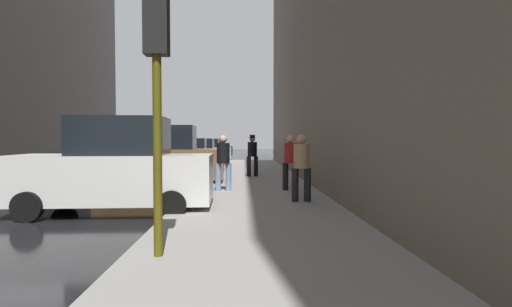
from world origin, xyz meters
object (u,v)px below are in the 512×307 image
pedestrian_in_tan_coat (301,164)px  pedestrian_in_red_jacket (291,160)px  parked_gray_coupe (196,153)px  parked_bronze_suv (163,158)px  traffic_light (157,62)px  pedestrian_with_fedora (252,153)px  pedestrian_in_jeans (223,160)px  parked_silver_sedan (205,151)px  fire_hydrant (213,170)px  parked_red_hatchback (184,157)px  parked_dark_green_sedan (210,149)px  parked_white_van (115,169)px

pedestrian_in_tan_coat → pedestrian_in_red_jacket: size_ratio=1.00×
parked_gray_coupe → parked_bronze_suv: bearing=-90.0°
parked_bronze_suv → traffic_light: traffic_light is taller
pedestrian_with_fedora → pedestrian_in_jeans: size_ratio=1.04×
parked_silver_sedan → pedestrian_in_jeans: size_ratio=2.47×
parked_bronze_suv → fire_hydrant: size_ratio=6.59×
parked_silver_sedan → pedestrian_with_fedora: bearing=-76.6°
pedestrian_in_red_jacket → pedestrian_in_jeans: (-2.09, -0.09, 0.00)m
parked_red_hatchback → parked_dark_green_sedan: (0.00, 16.28, 0.00)m
pedestrian_with_fedora → pedestrian_in_jeans: pedestrian_with_fedora is taller
parked_white_van → pedestrian_with_fedora: bearing=65.9°
parked_bronze_suv → parked_dark_green_sedan: 21.61m
parked_bronze_suv → parked_gray_coupe: parked_bronze_suv is taller
parked_gray_coupe → fire_hydrant: parked_gray_coupe is taller
parked_bronze_suv → parked_silver_sedan: bearing=90.0°
parked_white_van → pedestrian_in_red_jacket: bearing=33.1°
fire_hydrant → parked_red_hatchback: bearing=111.9°
parked_gray_coupe → parked_silver_sedan: size_ratio=1.00×
parked_gray_coupe → parked_silver_sedan: same height
pedestrian_in_red_jacket → pedestrian_in_jeans: 2.09m
parked_dark_green_sedan → parked_red_hatchback: bearing=-90.0°
parked_bronze_suv → pedestrian_with_fedora: bearing=30.5°
fire_hydrant → parked_white_van: bearing=-105.6°
parked_white_van → parked_bronze_suv: 5.61m
parked_white_van → fire_hydrant: size_ratio=6.60×
parked_red_hatchback → parked_gray_coupe: bearing=90.0°
fire_hydrant → pedestrian_in_jeans: (0.59, -3.61, 0.61)m
traffic_light → parked_silver_sedan: bearing=94.1°
parked_gray_coupe → pedestrian_with_fedora: (3.41, -8.69, 0.29)m
pedestrian_with_fedora → pedestrian_in_red_jacket: bearing=-77.0°
parked_dark_green_sedan → pedestrian_in_jeans: bearing=-84.4°
parked_silver_sedan → parked_bronze_suv: bearing=-90.0°
parked_bronze_suv → pedestrian_in_tan_coat: parked_bronze_suv is taller
parked_white_van → parked_gray_coupe: 16.30m
parked_gray_coupe → pedestrian_in_red_jacket: 14.11m
traffic_light → pedestrian_in_jeans: traffic_light is taller
parked_dark_green_sedan → pedestrian_in_jeans: (2.40, -24.38, 0.26)m
fire_hydrant → parked_gray_coupe: bearing=100.4°
parked_gray_coupe → traffic_light: bearing=-84.8°
parked_red_hatchback → traffic_light: 15.18m
pedestrian_with_fedora → pedestrian_in_red_jacket: pedestrian_with_fedora is taller
pedestrian_in_red_jacket → pedestrian_in_jeans: size_ratio=1.00×
parked_bronze_suv → parked_silver_sedan: size_ratio=1.10×
pedestrian_in_tan_coat → pedestrian_in_jeans: bearing=133.6°
parked_bronze_suv → pedestrian_in_red_jacket: size_ratio=2.71×
pedestrian_with_fedora → pedestrian_in_red_jacket: (1.08, -4.69, -0.03)m
parked_white_van → parked_dark_green_sedan: size_ratio=1.11×
parked_silver_sedan → parked_dark_green_sedan: same height
parked_bronze_suv → parked_gray_coupe: bearing=90.0°
pedestrian_in_red_jacket → pedestrian_in_jeans: bearing=-177.6°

